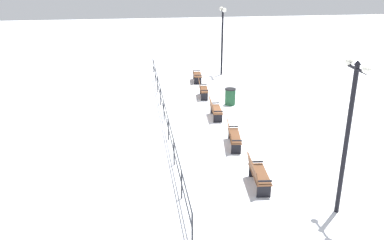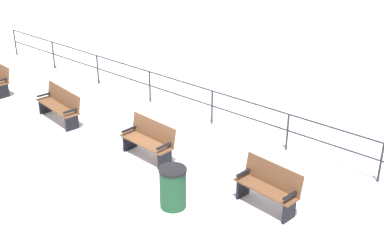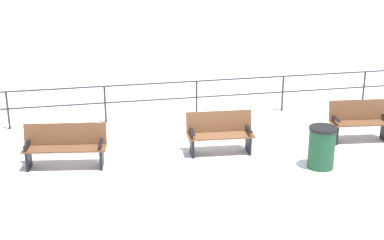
# 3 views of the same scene
# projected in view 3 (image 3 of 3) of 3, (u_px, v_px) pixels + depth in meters

# --- Properties ---
(ground_plane) EXTENTS (80.00, 80.00, 0.00)m
(ground_plane) POSITION_uv_depth(u_px,v_px,m) (221.00, 155.00, 12.41)
(ground_plane) COLOR white
(ground_plane) RESTS_ON ground
(bench_second) EXTENTS (0.74, 1.75, 0.89)m
(bench_second) POSITION_uv_depth(u_px,v_px,m) (65.00, 145.00, 11.70)
(bench_second) COLOR brown
(bench_second) RESTS_ON ground
(bench_third) EXTENTS (0.63, 1.49, 0.90)m
(bench_third) POSITION_uv_depth(u_px,v_px,m) (220.00, 133.00, 12.42)
(bench_third) COLOR brown
(bench_third) RESTS_ON ground
(bench_fourth) EXTENTS (0.62, 1.43, 0.94)m
(bench_fourth) POSITION_uv_depth(u_px,v_px,m) (360.00, 121.00, 13.07)
(bench_fourth) COLOR brown
(bench_fourth) RESTS_ON ground
(waterfront_railing) EXTENTS (0.05, 18.78, 0.98)m
(waterfront_railing) POSITION_uv_depth(u_px,v_px,m) (197.00, 92.00, 14.59)
(waterfront_railing) COLOR #26282D
(waterfront_railing) RESTS_ON ground
(trash_bin) EXTENTS (0.57, 0.57, 0.89)m
(trash_bin) POSITION_uv_depth(u_px,v_px,m) (322.00, 147.00, 11.67)
(trash_bin) COLOR #1E4C2D
(trash_bin) RESTS_ON ground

